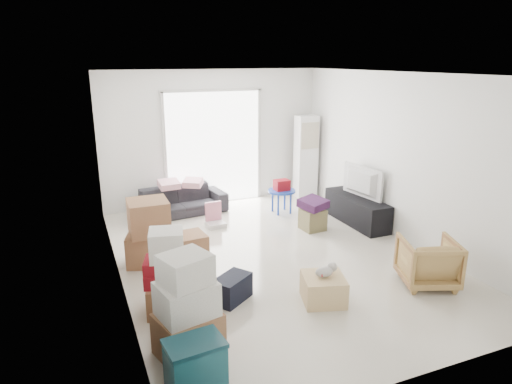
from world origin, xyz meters
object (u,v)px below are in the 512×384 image
object	(u,v)px
sofa	(179,197)
wood_crate	(323,289)
storage_bins	(196,370)
ac_tower	(306,157)
television	(358,194)
ottoman	(313,219)
armchair	(428,259)
tv_console	(357,210)
kids_table	(282,189)

from	to	relation	value
sofa	wood_crate	world-z (taller)	sofa
sofa	storage_bins	distance (m)	5.08
ac_tower	storage_bins	size ratio (longest dim) A/B	3.03
ac_tower	sofa	world-z (taller)	ac_tower
television	ottoman	bearing A→B (deg)	81.48
sofa	wood_crate	distance (m)	4.04
ac_tower	television	distance (m)	1.91
ac_tower	armchair	distance (m)	4.28
tv_console	wood_crate	size ratio (longest dim) A/B	2.98
tv_console	ottoman	xyz separation A→B (m)	(-0.90, 0.01, -0.06)
sofa	kids_table	world-z (taller)	sofa
armchair	ac_tower	bearing A→B (deg)	-74.87
sofa	storage_bins	world-z (taller)	sofa
television	wood_crate	size ratio (longest dim) A/B	1.92
tv_console	television	distance (m)	0.31
ac_tower	television	bearing A→B (deg)	-88.48
ottoman	kids_table	distance (m)	1.08
television	sofa	world-z (taller)	sofa
ottoman	kids_table	world-z (taller)	kids_table
ac_tower	armchair	xyz separation A→B (m)	(-0.45, -4.22, -0.52)
tv_console	television	xyz separation A→B (m)	(0.00, 0.00, 0.31)
television	storage_bins	xyz separation A→B (m)	(-3.90, -3.25, -0.27)
kids_table	tv_console	bearing A→B (deg)	-46.10
wood_crate	tv_console	bearing A→B (deg)	47.86
wood_crate	ottoman	bearing A→B (deg)	63.78
television	wood_crate	world-z (taller)	television
sofa	ottoman	world-z (taller)	sofa
kids_table	wood_crate	distance (m)	3.42
tv_console	armchair	xyz separation A→B (m)	(-0.50, -2.34, 0.10)
storage_bins	kids_table	xyz separation A→B (m)	(2.89, 4.30, 0.18)
sofa	ottoman	bearing A→B (deg)	-48.18
television	kids_table	world-z (taller)	kids_table
tv_console	wood_crate	world-z (taller)	tv_console
television	sofa	xyz separation A→B (m)	(-2.87, 1.73, -0.21)
ac_tower	storage_bins	world-z (taller)	ac_tower
storage_bins	sofa	bearing A→B (deg)	78.34
television	ottoman	world-z (taller)	television
storage_bins	wood_crate	distance (m)	2.17
tv_console	wood_crate	bearing A→B (deg)	-132.14
tv_console	sofa	size ratio (longest dim) A/B	0.83
storage_bins	kids_table	distance (m)	5.18
storage_bins	tv_console	bearing A→B (deg)	39.80
tv_console	sofa	xyz separation A→B (m)	(-2.87, 1.73, 0.10)
armchair	kids_table	world-z (taller)	armchair
tv_console	television	world-z (taller)	television
television	wood_crate	xyz separation A→B (m)	(-2.00, -2.21, -0.39)
tv_console	wood_crate	distance (m)	2.98
kids_table	storage_bins	bearing A→B (deg)	-123.87
ac_tower	kids_table	bearing A→B (deg)	-139.30
tv_console	ottoman	distance (m)	0.91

